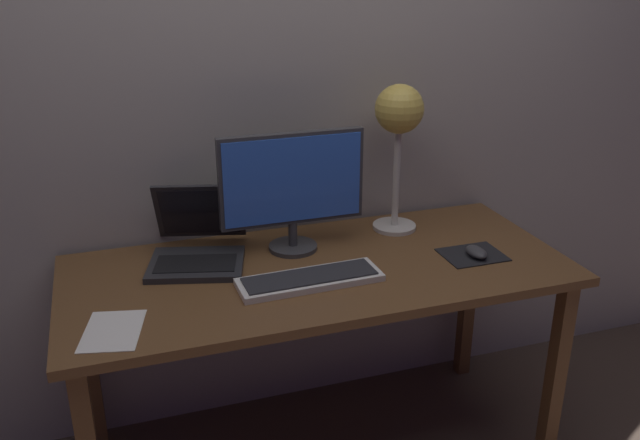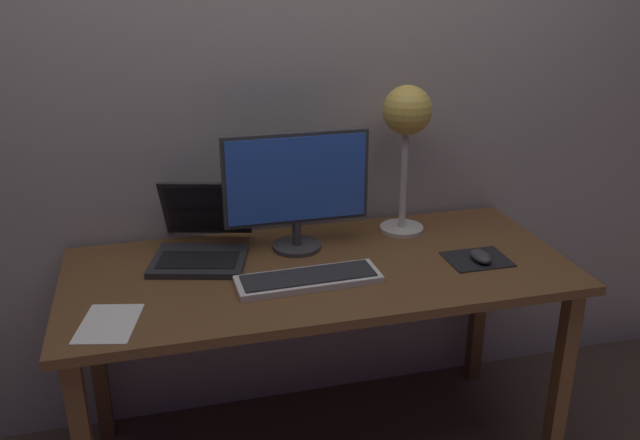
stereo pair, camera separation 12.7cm
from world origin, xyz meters
TOP-DOWN VIEW (x-y plane):
  - back_wall at (0.00, 0.40)m, footprint 4.80×0.06m
  - desk at (0.00, 0.00)m, footprint 1.60×0.70m
  - monitor at (-0.04, 0.15)m, footprint 0.48×0.16m
  - keyboard_main at (-0.06, -0.10)m, footprint 0.44×0.15m
  - laptop at (-0.35, 0.19)m, footprint 0.37×0.40m
  - desk_lamp at (0.36, 0.22)m, footprint 0.17×0.17m
  - mousepad at (0.51, -0.08)m, footprint 0.20×0.16m
  - mouse at (0.51, -0.10)m, footprint 0.06×0.10m
  - paper_sheet_near_mouse at (-0.64, -0.20)m, footprint 0.19×0.24m

SIDE VIEW (x-z plane):
  - desk at x=0.00m, z-range 0.29..1.03m
  - paper_sheet_near_mouse at x=-0.64m, z-range 0.74..0.74m
  - mousepad at x=0.51m, z-range 0.74..0.74m
  - keyboard_main at x=-0.06m, z-range 0.74..0.76m
  - mouse at x=0.51m, z-range 0.74..0.78m
  - laptop at x=-0.35m, z-range 0.69..0.92m
  - monitor at x=-0.04m, z-range 0.77..1.17m
  - desk_lamp at x=0.36m, z-range 0.88..1.40m
  - back_wall at x=0.00m, z-range 0.00..2.60m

